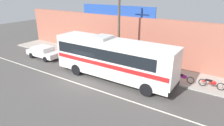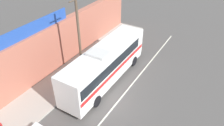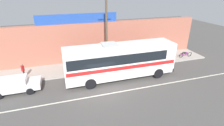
{
  "view_description": "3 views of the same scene",
  "coord_description": "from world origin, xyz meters",
  "px_view_note": "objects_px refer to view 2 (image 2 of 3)",
  "views": [
    {
      "loc": [
        11.16,
        -11.79,
        7.61
      ],
      "look_at": [
        1.61,
        2.71,
        1.03
      ],
      "focal_mm": 31.47,
      "sensor_mm": 36.0,
      "label": 1
    },
    {
      "loc": [
        -11.65,
        -7.4,
        13.36
      ],
      "look_at": [
        3.81,
        1.85,
        1.16
      ],
      "focal_mm": 34.76,
      "sensor_mm": 36.0,
      "label": 2
    },
    {
      "loc": [
        -3.18,
        -13.24,
        8.7
      ],
      "look_at": [
        1.71,
        2.37,
        1.49
      ],
      "focal_mm": 27.73,
      "sensor_mm": 36.0,
      "label": 3
    }
  ],
  "objects_px": {
    "motorcycle_red": "(112,45)",
    "motorcycle_blue": "(121,38)",
    "motorcycle_orange": "(129,31)",
    "utility_pole": "(79,38)",
    "intercity_bus": "(105,63)"
  },
  "relations": [
    {
      "from": "motorcycle_red",
      "to": "utility_pole",
      "type": "bearing_deg",
      "value": -177.39
    },
    {
      "from": "motorcycle_red",
      "to": "motorcycle_blue",
      "type": "distance_m",
      "value": 2.23
    },
    {
      "from": "motorcycle_orange",
      "to": "motorcycle_red",
      "type": "relative_size",
      "value": 1.02
    },
    {
      "from": "utility_pole",
      "to": "motorcycle_blue",
      "type": "relative_size",
      "value": 4.24
    },
    {
      "from": "motorcycle_red",
      "to": "motorcycle_orange",
      "type": "bearing_deg",
      "value": 1.06
    },
    {
      "from": "utility_pole",
      "to": "motorcycle_orange",
      "type": "distance_m",
      "value": 11.59
    },
    {
      "from": "intercity_bus",
      "to": "motorcycle_orange",
      "type": "relative_size",
      "value": 5.72
    },
    {
      "from": "motorcycle_orange",
      "to": "motorcycle_blue",
      "type": "relative_size",
      "value": 0.99
    },
    {
      "from": "intercity_bus",
      "to": "utility_pole",
      "type": "relative_size",
      "value": 1.33
    },
    {
      "from": "utility_pole",
      "to": "intercity_bus",
      "type": "bearing_deg",
      "value": -72.34
    },
    {
      "from": "motorcycle_blue",
      "to": "intercity_bus",
      "type": "bearing_deg",
      "value": -161.37
    },
    {
      "from": "intercity_bus",
      "to": "utility_pole",
      "type": "height_order",
      "value": "utility_pole"
    },
    {
      "from": "utility_pole",
      "to": "motorcycle_red",
      "type": "xyz_separation_m",
      "value": [
        6.24,
        0.28,
        -3.87
      ]
    },
    {
      "from": "intercity_bus",
      "to": "utility_pole",
      "type": "distance_m",
      "value": 3.33
    },
    {
      "from": "intercity_bus",
      "to": "motorcycle_blue",
      "type": "distance_m",
      "value": 8.32
    }
  ]
}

